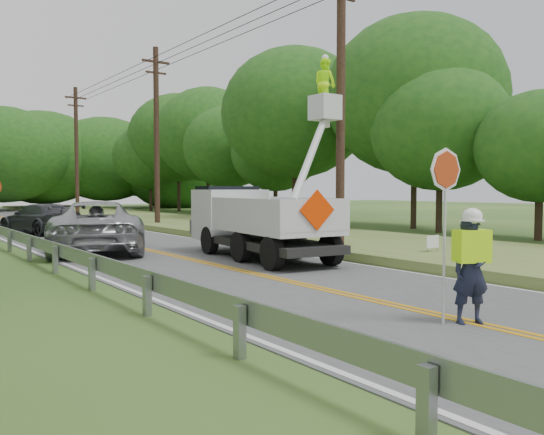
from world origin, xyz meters
TOP-DOWN VIEW (x-y plane):
  - ground at (0.00, 0.00)m, footprint 140.00×140.00m
  - road at (0.00, 14.00)m, footprint 7.20×96.00m
  - guardrail at (-4.02, 14.91)m, footprint 0.18×48.00m
  - utility_poles at (5.00, 17.02)m, footprint 1.60×43.30m
  - tall_grass_verge at (7.10, 14.00)m, footprint 7.00×96.00m
  - treeline_right at (15.55, 27.54)m, footprint 11.29×51.68m
  - flagger at (-0.10, 0.36)m, footprint 1.11×0.64m
  - bucket_truck at (2.22, 10.10)m, footprint 4.23×6.73m
  - suv_silver at (-1.62, 14.20)m, footprint 4.79×6.91m
  - suv_darkgrey at (-1.39, 23.27)m, footprint 3.36×5.40m
  - yard_sign at (5.77, 5.73)m, footprint 0.55×0.03m

SIDE VIEW (x-z plane):
  - ground at x=0.00m, z-range 0.00..0.00m
  - road at x=0.00m, z-range 0.00..0.02m
  - tall_grass_verge at x=7.10m, z-range 0.00..0.30m
  - guardrail at x=-4.02m, z-range 0.17..0.94m
  - yard_sign at x=5.77m, z-range 0.18..0.97m
  - suv_darkgrey at x=-1.39m, z-range 0.02..1.48m
  - suv_silver at x=-1.62m, z-range 0.02..1.77m
  - flagger at x=-0.10m, z-range -0.39..2.45m
  - bucket_truck at x=2.22m, z-range -1.74..4.72m
  - utility_poles at x=5.00m, z-range 0.27..10.27m
  - treeline_right at x=15.55m, z-range 0.62..12.16m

